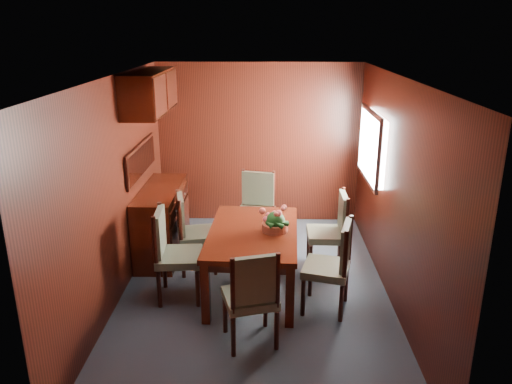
{
  "coord_description": "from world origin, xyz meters",
  "views": [
    {
      "loc": [
        0.13,
        -5.06,
        2.89
      ],
      "look_at": [
        0.0,
        0.44,
        1.05
      ],
      "focal_mm": 35.0,
      "sensor_mm": 36.0,
      "label": 1
    }
  ],
  "objects_px": {
    "sideboard": "(162,221)",
    "chair_right_near": "(334,262)",
    "chair_head": "(252,293)",
    "flower_centerpiece": "(275,218)",
    "chair_left_near": "(172,249)",
    "dining_table": "(253,239)"
  },
  "relations": [
    {
      "from": "sideboard",
      "to": "chair_right_near",
      "type": "xyz_separation_m",
      "value": [
        2.08,
        -1.36,
        0.11
      ]
    },
    {
      "from": "chair_right_near",
      "to": "chair_head",
      "type": "height_order",
      "value": "chair_right_near"
    },
    {
      "from": "flower_centerpiece",
      "to": "chair_right_near",
      "type": "bearing_deg",
      "value": -33.67
    },
    {
      "from": "chair_head",
      "to": "sideboard",
      "type": "bearing_deg",
      "value": 105.92
    },
    {
      "from": "chair_left_near",
      "to": "chair_head",
      "type": "distance_m",
      "value": 1.26
    },
    {
      "from": "sideboard",
      "to": "flower_centerpiece",
      "type": "xyz_separation_m",
      "value": [
        1.47,
        -0.96,
        0.43
      ]
    },
    {
      "from": "flower_centerpiece",
      "to": "chair_head",
      "type": "bearing_deg",
      "value": -101.8
    },
    {
      "from": "chair_left_near",
      "to": "sideboard",
      "type": "bearing_deg",
      "value": -166.95
    },
    {
      "from": "sideboard",
      "to": "dining_table",
      "type": "relative_size",
      "value": 0.87
    },
    {
      "from": "sideboard",
      "to": "flower_centerpiece",
      "type": "height_order",
      "value": "flower_centerpiece"
    },
    {
      "from": "dining_table",
      "to": "chair_left_near",
      "type": "height_order",
      "value": "chair_left_near"
    },
    {
      "from": "sideboard",
      "to": "chair_left_near",
      "type": "relative_size",
      "value": 1.34
    },
    {
      "from": "sideboard",
      "to": "chair_right_near",
      "type": "height_order",
      "value": "chair_right_near"
    },
    {
      "from": "dining_table",
      "to": "chair_right_near",
      "type": "relative_size",
      "value": 1.59
    },
    {
      "from": "dining_table",
      "to": "chair_right_near",
      "type": "xyz_separation_m",
      "value": [
        0.85,
        -0.41,
        -0.07
      ]
    },
    {
      "from": "sideboard",
      "to": "chair_right_near",
      "type": "distance_m",
      "value": 2.49
    },
    {
      "from": "chair_left_near",
      "to": "chair_right_near",
      "type": "bearing_deg",
      "value": 79.04
    },
    {
      "from": "sideboard",
      "to": "chair_right_near",
      "type": "relative_size",
      "value": 1.39
    },
    {
      "from": "chair_right_near",
      "to": "chair_head",
      "type": "bearing_deg",
      "value": 143.19
    },
    {
      "from": "sideboard",
      "to": "dining_table",
      "type": "bearing_deg",
      "value": -37.91
    },
    {
      "from": "sideboard",
      "to": "flower_centerpiece",
      "type": "relative_size",
      "value": 4.47
    },
    {
      "from": "sideboard",
      "to": "chair_head",
      "type": "relative_size",
      "value": 1.41
    }
  ]
}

